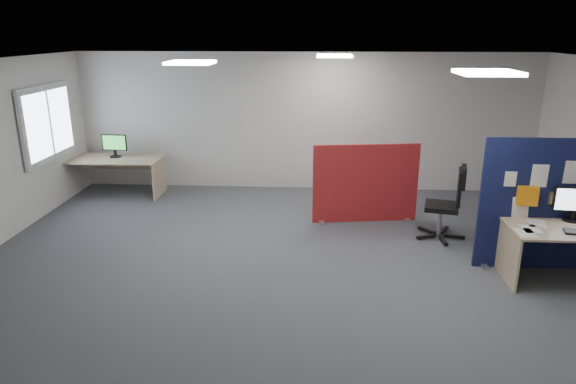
# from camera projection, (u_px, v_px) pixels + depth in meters

# --- Properties ---
(floor) EXTENTS (9.00, 9.00, 0.00)m
(floor) POSITION_uv_depth(u_px,v_px,m) (298.00, 260.00, 7.21)
(floor) COLOR #4E5156
(floor) RESTS_ON ground
(ceiling) EXTENTS (9.00, 7.00, 0.02)m
(ceiling) POSITION_uv_depth(u_px,v_px,m) (299.00, 63.00, 6.39)
(ceiling) COLOR white
(ceiling) RESTS_ON wall_back
(wall_back) EXTENTS (9.00, 0.02, 2.70)m
(wall_back) POSITION_uv_depth(u_px,v_px,m) (306.00, 122.00, 10.13)
(wall_back) COLOR silver
(wall_back) RESTS_ON floor
(wall_front) EXTENTS (9.00, 0.02, 2.70)m
(wall_front) POSITION_uv_depth(u_px,v_px,m) (278.00, 300.00, 3.47)
(wall_front) COLOR silver
(wall_front) RESTS_ON floor
(window) EXTENTS (0.06, 1.70, 1.30)m
(window) POSITION_uv_depth(u_px,v_px,m) (48.00, 123.00, 8.90)
(window) COLOR white
(window) RESTS_ON wall_left
(ceiling_lights) EXTENTS (4.10, 4.10, 0.04)m
(ceiling_lights) POSITION_uv_depth(u_px,v_px,m) (326.00, 62.00, 7.02)
(ceiling_lights) COLOR white
(ceiling_lights) RESTS_ON ceiling
(navy_divider) EXTENTS (2.17, 0.30, 1.79)m
(navy_divider) POSITION_uv_depth(u_px,v_px,m) (562.00, 206.00, 6.72)
(navy_divider) COLOR #101A3B
(navy_divider) RESTS_ON floor
(monitor_main) EXTENTS (0.52, 0.22, 0.45)m
(monitor_main) POSITION_uv_depth(u_px,v_px,m) (575.00, 202.00, 6.58)
(monitor_main) COLOR black
(monitor_main) RESTS_ON main_desk
(red_divider) EXTENTS (1.75, 0.30, 1.32)m
(red_divider) POSITION_uv_depth(u_px,v_px,m) (366.00, 184.00, 8.50)
(red_divider) COLOR maroon
(red_divider) RESTS_ON floor
(second_desk) EXTENTS (1.78, 0.89, 0.73)m
(second_desk) POSITION_uv_depth(u_px,v_px,m) (116.00, 166.00, 9.99)
(second_desk) COLOR tan
(second_desk) RESTS_ON floor
(monitor_second) EXTENTS (0.49, 0.22, 0.44)m
(monitor_second) POSITION_uv_depth(u_px,v_px,m) (114.00, 145.00, 9.91)
(monitor_second) COLOR black
(monitor_second) RESTS_ON second_desk
(office_chair) EXTENTS (0.76, 0.74, 1.14)m
(office_chair) POSITION_uv_depth(u_px,v_px,m) (450.00, 199.00, 7.78)
(office_chair) COLOR black
(office_chair) RESTS_ON floor
(desk_papers) EXTENTS (1.41, 0.88, 0.00)m
(desk_papers) POSITION_uv_depth(u_px,v_px,m) (561.00, 228.00, 6.41)
(desk_papers) COLOR white
(desk_papers) RESTS_ON main_desk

